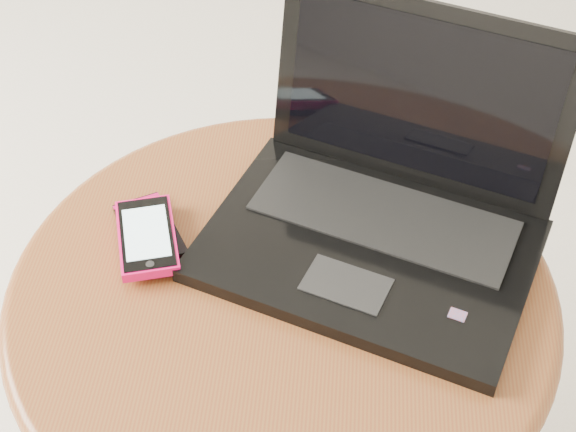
{
  "coord_description": "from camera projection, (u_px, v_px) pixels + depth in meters",
  "views": [
    {
      "loc": [
        0.16,
        -0.64,
        1.21
      ],
      "look_at": [
        0.11,
        0.03,
        0.55
      ],
      "focal_mm": 53.91,
      "sensor_mm": 36.0,
      "label": 1
    }
  ],
  "objects": [
    {
      "name": "laptop",
      "position": [
        383.0,
        205.0,
        0.98
      ],
      "size": [
        0.44,
        0.4,
        0.24
      ],
      "color": "black",
      "rests_on": "table"
    },
    {
      "name": "table",
      "position": [
        282.0,
        343.0,
        1.02
      ],
      "size": [
        0.61,
        0.61,
        0.49
      ],
      "color": "#512815",
      "rests_on": "ground"
    },
    {
      "name": "phone_black",
      "position": [
        150.0,
        230.0,
        1.0
      ],
      "size": [
        0.1,
        0.12,
        0.01
      ],
      "color": "black",
      "rests_on": "table"
    },
    {
      "name": "phone_pink",
      "position": [
        147.0,
        237.0,
        0.98
      ],
      "size": [
        0.09,
        0.13,
        0.01
      ],
      "color": "#F20C60",
      "rests_on": "phone_black"
    }
  ]
}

